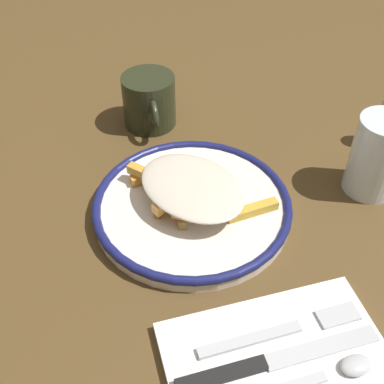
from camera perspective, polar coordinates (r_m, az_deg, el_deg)
ground_plane at (r=0.64m, az=0.00°, el=-2.41°), size 2.60×2.60×0.00m
plate at (r=0.63m, az=0.00°, el=-1.65°), size 0.26×0.26×0.02m
fries_heap at (r=0.62m, az=-0.51°, el=0.51°), size 0.18×0.19×0.04m
napkin at (r=0.51m, az=10.17°, el=-19.16°), size 0.16×0.23×0.01m
fork at (r=0.52m, az=10.42°, el=-15.74°), size 0.03×0.18×0.01m
knife at (r=0.50m, az=8.21°, el=-19.34°), size 0.03×0.21×0.01m
spoon at (r=0.51m, az=15.31°, el=-20.04°), size 0.03×0.15×0.01m
water_glass at (r=0.68m, az=20.91°, el=3.96°), size 0.07×0.07×0.11m
coffee_mug at (r=0.77m, az=-5.03°, el=10.58°), size 0.11×0.08×0.08m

